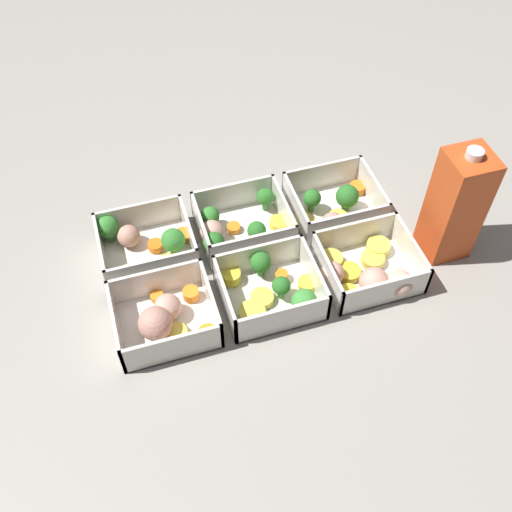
# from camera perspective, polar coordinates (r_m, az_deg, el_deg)

# --- Properties ---
(ground_plane) EXTENTS (4.00, 4.00, 0.00)m
(ground_plane) POSITION_cam_1_polar(r_m,az_deg,el_deg) (0.94, 0.00, -0.74)
(ground_plane) COLOR gray
(container_near_left) EXTENTS (0.16, 0.13, 0.06)m
(container_near_left) POSITION_cam_1_polar(r_m,az_deg,el_deg) (1.01, 7.53, 4.65)
(container_near_left) COLOR silver
(container_near_left) RESTS_ON ground_plane
(container_near_center) EXTENTS (0.16, 0.12, 0.06)m
(container_near_center) POSITION_cam_1_polar(r_m,az_deg,el_deg) (0.97, -1.88, 2.91)
(container_near_center) COLOR silver
(container_near_center) RESTS_ON ground_plane
(container_near_right) EXTENTS (0.15, 0.13, 0.06)m
(container_near_right) POSITION_cam_1_polar(r_m,az_deg,el_deg) (0.96, -10.53, 1.17)
(container_near_right) COLOR silver
(container_near_right) RESTS_ON ground_plane
(container_far_left) EXTENTS (0.16, 0.13, 0.06)m
(container_far_left) POSITION_cam_1_polar(r_m,az_deg,el_deg) (0.93, 10.60, -1.43)
(container_far_left) COLOR silver
(container_far_left) RESTS_ON ground_plane
(container_far_center) EXTENTS (0.15, 0.13, 0.06)m
(container_far_center) POSITION_cam_1_polar(r_m,az_deg,el_deg) (0.89, 1.61, -3.24)
(container_far_center) COLOR silver
(container_far_center) RESTS_ON ground_plane
(container_far_right) EXTENTS (0.14, 0.12, 0.06)m
(container_far_right) POSITION_cam_1_polar(r_m,az_deg,el_deg) (0.87, -8.68, -5.82)
(container_far_right) COLOR silver
(container_far_right) RESTS_ON ground_plane
(juice_carton) EXTENTS (0.07, 0.07, 0.20)m
(juice_carton) POSITION_cam_1_polar(r_m,az_deg,el_deg) (0.94, 18.48, 4.63)
(juice_carton) COLOR #D14C1E
(juice_carton) RESTS_ON ground_plane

